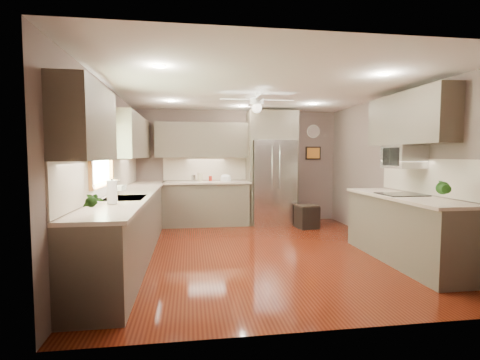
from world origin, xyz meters
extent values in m
plane|color=#471309|center=(0.00, 0.00, 0.00)|extent=(5.00, 5.00, 0.00)
plane|color=white|center=(0.00, 0.00, 2.50)|extent=(5.00, 5.00, 0.00)
plane|color=#65544D|center=(0.00, 2.50, 1.25)|extent=(4.50, 0.00, 4.50)
plane|color=#65544D|center=(0.00, -2.50, 1.25)|extent=(4.50, 0.00, 4.50)
plane|color=#65544D|center=(-2.25, 0.00, 1.25)|extent=(0.00, 5.00, 5.00)
plane|color=#65544D|center=(2.25, 0.00, 1.25)|extent=(0.00, 5.00, 5.00)
cylinder|color=silver|center=(-1.00, 2.21, 1.01)|extent=(0.11, 0.11, 0.14)
cylinder|color=#BDB38D|center=(-0.86, 2.23, 1.03)|extent=(0.13, 0.13, 0.19)
cylinder|color=maroon|center=(-0.64, 2.25, 1.00)|extent=(0.09, 0.09, 0.11)
imported|color=white|center=(-2.06, -0.01, 1.03)|extent=(0.11, 0.11, 0.18)
imported|color=#214E16|center=(-1.96, -1.99, 1.09)|extent=(0.17, 0.12, 0.31)
imported|color=#214E16|center=(1.91, -1.54, 1.12)|extent=(0.24, 0.22, 0.35)
imported|color=#BDB38D|center=(-0.31, 2.24, 0.97)|extent=(0.29, 0.29, 0.06)
cube|color=brown|center=(-1.95, 0.15, 0.45)|extent=(0.60, 4.70, 0.90)
cube|color=beige|center=(-1.94, 0.15, 0.92)|extent=(0.65, 4.70, 0.04)
cube|color=#C1B19F|center=(-2.24, 0.15, 1.20)|extent=(0.02, 4.70, 0.50)
cube|color=brown|center=(-0.72, 2.20, 0.45)|extent=(1.85, 0.60, 0.90)
cube|color=beige|center=(-0.72, 2.19, 0.92)|extent=(1.85, 0.65, 0.04)
cube|color=#C1B19F|center=(-0.72, 2.49, 1.20)|extent=(1.85, 0.02, 0.50)
cube|color=brown|center=(-2.08, -1.60, 1.83)|extent=(0.33, 1.20, 0.75)
cube|color=brown|center=(-2.08, 1.30, 1.83)|extent=(0.33, 2.40, 0.75)
cube|color=brown|center=(-0.72, 2.33, 1.83)|extent=(2.15, 0.33, 0.75)
cube|color=brown|center=(2.08, -0.55, 2.03)|extent=(0.33, 1.70, 0.75)
cube|color=#BFF2B2|center=(-2.23, -0.50, 1.55)|extent=(0.01, 1.00, 0.80)
cube|color=brown|center=(-2.21, -0.50, 1.98)|extent=(0.05, 1.12, 0.06)
cube|color=brown|center=(-2.21, -0.50, 1.12)|extent=(0.05, 1.12, 0.06)
cube|color=brown|center=(-2.21, -1.03, 1.55)|extent=(0.05, 0.06, 0.80)
cube|color=brown|center=(-2.21, 0.03, 1.55)|extent=(0.05, 0.06, 0.80)
cube|color=silver|center=(-1.93, -0.50, 0.93)|extent=(0.50, 0.70, 0.03)
cube|color=#262626|center=(-1.93, -0.50, 0.89)|extent=(0.44, 0.62, 0.05)
cylinder|color=silver|center=(-2.13, -0.50, 1.05)|extent=(0.02, 0.02, 0.24)
cylinder|color=silver|center=(-2.07, -0.50, 1.17)|extent=(0.16, 0.02, 0.02)
cube|color=silver|center=(0.70, 2.14, 0.91)|extent=(0.92, 0.72, 1.82)
cube|color=black|center=(0.70, 1.80, 0.66)|extent=(0.88, 0.02, 0.02)
cube|color=black|center=(0.70, 1.79, 1.25)|extent=(0.01, 0.02, 1.00)
cylinder|color=silver|center=(0.62, 1.76, 1.25)|extent=(0.02, 0.02, 0.90)
cylinder|color=silver|center=(0.78, 1.76, 1.25)|extent=(0.02, 0.02, 0.90)
cube|color=brown|center=(0.70, 2.20, 2.14)|extent=(1.04, 0.60, 0.63)
cube|color=brown|center=(0.20, 2.20, 0.91)|extent=(0.06, 0.60, 1.82)
cube|color=brown|center=(1.20, 2.20, 0.91)|extent=(0.06, 0.60, 1.82)
cube|color=brown|center=(1.93, -0.80, 0.45)|extent=(0.65, 2.20, 0.90)
cube|color=beige|center=(1.91, -0.80, 0.92)|extent=(0.70, 2.20, 0.04)
cube|color=#C1B19F|center=(2.24, -0.80, 1.20)|extent=(0.02, 2.20, 0.50)
cube|color=black|center=(1.91, -0.70, 0.94)|extent=(0.56, 0.52, 0.01)
cube|color=silver|center=(2.03, -0.55, 1.48)|extent=(0.42, 0.55, 0.34)
cube|color=black|center=(1.82, -0.55, 1.48)|extent=(0.02, 0.40, 0.26)
cylinder|color=white|center=(0.00, 0.30, 2.46)|extent=(0.03, 0.03, 0.08)
cylinder|color=white|center=(0.00, 0.30, 2.36)|extent=(0.22, 0.22, 0.10)
sphere|color=white|center=(0.00, 0.30, 2.26)|extent=(0.16, 0.16, 0.16)
cube|color=white|center=(0.35, 0.30, 2.38)|extent=(0.48, 0.11, 0.01)
cube|color=white|center=(0.00, 0.65, 2.38)|extent=(0.11, 0.48, 0.01)
cube|color=white|center=(-0.35, 0.30, 2.38)|extent=(0.48, 0.11, 0.01)
cube|color=white|center=(0.00, -0.05, 2.38)|extent=(0.11, 0.48, 0.01)
cylinder|color=white|center=(-1.40, 1.30, 2.49)|extent=(0.14, 0.14, 0.01)
cylinder|color=white|center=(1.30, 1.30, 2.49)|extent=(0.14, 0.14, 0.01)
cylinder|color=white|center=(-1.40, -1.20, 2.49)|extent=(0.14, 0.14, 0.01)
cylinder|color=white|center=(1.30, -1.20, 2.49)|extent=(0.14, 0.14, 0.01)
cylinder|color=white|center=(0.00, 1.80, 2.49)|extent=(0.14, 0.14, 0.01)
cylinder|color=white|center=(1.75, 2.48, 2.05)|extent=(0.30, 0.03, 0.30)
cylinder|color=silver|center=(1.75, 2.47, 2.05)|extent=(0.29, 0.00, 0.29)
cube|color=black|center=(1.75, 2.48, 1.55)|extent=(0.36, 0.03, 0.30)
cube|color=#C67727|center=(1.75, 2.46, 1.55)|extent=(0.30, 0.01, 0.24)
cube|color=black|center=(1.31, 1.58, 0.22)|extent=(0.46, 0.46, 0.45)
cube|color=black|center=(1.31, 1.58, 0.46)|extent=(0.43, 0.43, 0.03)
cylinder|color=white|center=(-1.96, -1.11, 1.08)|extent=(0.11, 0.11, 0.27)
cylinder|color=silver|center=(-1.96, -1.11, 1.09)|extent=(0.02, 0.02, 0.28)
camera|label=1|loc=(-1.07, -5.24, 1.50)|focal=26.00mm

